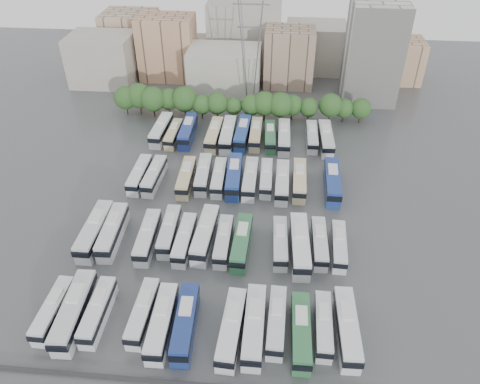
# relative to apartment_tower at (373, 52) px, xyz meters

# --- Properties ---
(ground) EXTENTS (220.00, 220.00, 0.00)m
(ground) POSITION_rel_apartment_tower_xyz_m (-34.00, -58.00, -13.00)
(ground) COLOR #424447
(ground) RESTS_ON ground
(parapet) EXTENTS (56.00, 0.50, 0.50)m
(parapet) POSITION_rel_apartment_tower_xyz_m (-34.00, -91.00, -12.75)
(parapet) COLOR #2D2D30
(parapet) RESTS_ON ground
(tree_line) EXTENTS (65.79, 7.94, 8.30)m
(tree_line) POSITION_rel_apartment_tower_xyz_m (-36.82, -15.93, -8.51)
(tree_line) COLOR black
(tree_line) RESTS_ON ground
(city_buildings) EXTENTS (102.00, 35.00, 20.00)m
(city_buildings) POSITION_rel_apartment_tower_xyz_m (-41.46, 13.86, -5.13)
(city_buildings) COLOR #9E998E
(city_buildings) RESTS_ON ground
(apartment_tower) EXTENTS (14.00, 14.00, 26.00)m
(apartment_tower) POSITION_rel_apartment_tower_xyz_m (0.00, 0.00, 0.00)
(apartment_tower) COLOR silver
(apartment_tower) RESTS_ON ground
(electricity_pylon) EXTENTS (9.00, 6.91, 33.83)m
(electricity_pylon) POSITION_rel_apartment_tower_xyz_m (-32.00, -8.00, 5.66)
(electricity_pylon) COLOR slate
(electricity_pylon) RESTS_ON ground
(bus_r0_s0) EXTENTS (2.61, 11.23, 3.51)m
(bus_r0_s0) POSITION_rel_apartment_tower_xyz_m (-55.50, -82.00, -11.28)
(bus_r0_s0) COLOR silver
(bus_r0_s0) RESTS_ON ground
(bus_r0_s1) EXTENTS (3.60, 13.77, 4.28)m
(bus_r0_s1) POSITION_rel_apartment_tower_xyz_m (-52.13, -82.24, -10.90)
(bus_r0_s1) COLOR silver
(bus_r0_s1) RESTS_ON ground
(bus_r0_s2) EXTENTS (2.60, 11.47, 3.59)m
(bus_r0_s2) POSITION_rel_apartment_tower_xyz_m (-48.86, -81.69, -11.24)
(bus_r0_s2) COLOR silver
(bus_r0_s2) RESTS_ON ground
(bus_r0_s4) EXTENTS (2.68, 11.37, 3.55)m
(bus_r0_s4) POSITION_rel_apartment_tower_xyz_m (-42.18, -81.27, -11.26)
(bus_r0_s4) COLOR silver
(bus_r0_s4) RESTS_ON ground
(bus_r0_s5) EXTENTS (2.98, 12.55, 3.92)m
(bus_r0_s5) POSITION_rel_apartment_tower_xyz_m (-38.95, -82.92, -11.07)
(bus_r0_s5) COLOR silver
(bus_r0_s5) RESTS_ON ground
(bus_r0_s6) EXTENTS (3.31, 12.73, 3.96)m
(bus_r0_s6) POSITION_rel_apartment_tower_xyz_m (-35.60, -82.70, -11.06)
(bus_r0_s6) COLOR navy
(bus_r0_s6) RESTS_ON ground
(bus_r0_s8) EXTENTS (3.40, 12.72, 3.95)m
(bus_r0_s8) POSITION_rel_apartment_tower_xyz_m (-28.92, -83.01, -11.06)
(bus_r0_s8) COLOR silver
(bus_r0_s8) RESTS_ON ground
(bus_r0_s9) EXTENTS (2.86, 12.99, 4.07)m
(bus_r0_s9) POSITION_rel_apartment_tower_xyz_m (-25.76, -82.31, -11.00)
(bus_r0_s9) COLOR silver
(bus_r0_s9) RESTS_ON ground
(bus_r0_s10) EXTENTS (2.79, 11.44, 3.57)m
(bus_r0_s10) POSITION_rel_apartment_tower_xyz_m (-22.62, -81.11, -11.25)
(bus_r0_s10) COLOR silver
(bus_r0_s10) RESTS_ON ground
(bus_r0_s11) EXTENTS (2.81, 12.20, 3.82)m
(bus_r0_s11) POSITION_rel_apartment_tower_xyz_m (-19.16, -82.63, -11.13)
(bus_r0_s11) COLOR #2F6E40
(bus_r0_s11) RESTS_ON ground
(bus_r0_s12) EXTENTS (2.54, 10.83, 3.38)m
(bus_r0_s12) POSITION_rel_apartment_tower_xyz_m (-15.92, -81.08, -11.34)
(bus_r0_s12) COLOR silver
(bus_r0_s12) RESTS_ON ground
(bus_r0_s13) EXTENTS (3.11, 12.84, 4.01)m
(bus_r0_s13) POSITION_rel_apartment_tower_xyz_m (-12.65, -81.41, -11.03)
(bus_r0_s13) COLOR silver
(bus_r0_s13) RESTS_ON ground
(bus_r1_s0) EXTENTS (2.98, 13.60, 4.27)m
(bus_r1_s0) POSITION_rel_apartment_tower_xyz_m (-55.26, -64.55, -10.91)
(bus_r1_s0) COLOR silver
(bus_r1_s0) RESTS_ON ground
(bus_r1_s1) EXTENTS (3.28, 12.93, 4.03)m
(bus_r1_s1) POSITION_rel_apartment_tower_xyz_m (-52.13, -64.39, -11.02)
(bus_r1_s1) COLOR silver
(bus_r1_s1) RESTS_ON ground
(bus_r1_s3) EXTENTS (3.03, 12.18, 3.80)m
(bus_r1_s3) POSITION_rel_apartment_tower_xyz_m (-45.63, -65.04, -11.14)
(bus_r1_s3) COLOR silver
(bus_r1_s3) RESTS_ON ground
(bus_r1_s4) EXTENTS (2.87, 11.75, 3.67)m
(bus_r1_s4) POSITION_rel_apartment_tower_xyz_m (-42.23, -63.10, -11.20)
(bus_r1_s4) COLOR silver
(bus_r1_s4) RESTS_ON ground
(bus_r1_s5) EXTENTS (2.67, 11.54, 3.61)m
(bus_r1_s5) POSITION_rel_apartment_tower_xyz_m (-39.08, -65.04, -11.23)
(bus_r1_s5) COLOR silver
(bus_r1_s5) RESTS_ON ground
(bus_r1_s6) EXTENTS (3.54, 13.28, 4.13)m
(bus_r1_s6) POSITION_rel_apartment_tower_xyz_m (-35.67, -63.64, -10.97)
(bus_r1_s6) COLOR silver
(bus_r1_s6) RESTS_ON ground
(bus_r1_s7) EXTENTS (2.46, 11.25, 3.53)m
(bus_r1_s7) POSITION_rel_apartment_tower_xyz_m (-32.31, -64.76, -11.27)
(bus_r1_s7) COLOR silver
(bus_r1_s7) RESTS_ON ground
(bus_r1_s8) EXTENTS (3.09, 12.44, 3.88)m
(bus_r1_s8) POSITION_rel_apartment_tower_xyz_m (-29.13, -64.98, -11.10)
(bus_r1_s8) COLOR #2E6C43
(bus_r1_s8) RESTS_ON ground
(bus_r1_s10) EXTENTS (2.90, 11.40, 3.55)m
(bus_r1_s10) POSITION_rel_apartment_tower_xyz_m (-22.51, -64.31, -11.26)
(bus_r1_s10) COLOR silver
(bus_r1_s10) RESTS_ON ground
(bus_r1_s11) EXTENTS (3.59, 13.80, 4.29)m
(bus_r1_s11) POSITION_rel_apartment_tower_xyz_m (-19.14, -65.00, -10.89)
(bus_r1_s11) COLOR silver
(bus_r1_s11) RESTS_ON ground
(bus_r1_s12) EXTENTS (2.61, 11.29, 3.53)m
(bus_r1_s12) POSITION_rel_apartment_tower_xyz_m (-15.74, -63.76, -11.27)
(bus_r1_s12) COLOR silver
(bus_r1_s12) RESTS_ON ground
(bus_r1_s13) EXTENTS (2.78, 10.89, 3.39)m
(bus_r1_s13) POSITION_rel_apartment_tower_xyz_m (-12.43, -64.08, -11.34)
(bus_r1_s13) COLOR silver
(bus_r1_s13) RESTS_ON ground
(bus_r2_s1) EXTENTS (2.74, 11.76, 3.68)m
(bus_r2_s1) POSITION_rel_apartment_tower_xyz_m (-52.20, -46.16, -11.19)
(bus_r2_s1) COLOR silver
(bus_r2_s1) RESTS_ON ground
(bus_r2_s2) EXTENTS (3.04, 11.84, 3.68)m
(bus_r2_s2) POSITION_rel_apartment_tower_xyz_m (-49.06, -46.23, -11.19)
(bus_r2_s2) COLOR silver
(bus_r2_s2) RESTS_ON ground
(bus_r2_s4) EXTENTS (2.92, 12.07, 3.77)m
(bus_r2_s4) POSITION_rel_apartment_tower_xyz_m (-42.32, -46.32, -11.15)
(bus_r2_s4) COLOR #CDBD8D
(bus_r2_s4) RESTS_ON ground
(bus_r2_s5) EXTENTS (3.12, 12.13, 3.77)m
(bus_r2_s5) POSITION_rel_apartment_tower_xyz_m (-38.97, -44.84, -11.15)
(bus_r2_s5) COLOR silver
(bus_r2_s5) RESTS_ON ground
(bus_r2_s6) EXTENTS (2.78, 11.43, 3.57)m
(bus_r2_s6) POSITION_rel_apartment_tower_xyz_m (-35.59, -45.56, -11.25)
(bus_r2_s6) COLOR silver
(bus_r2_s6) RESTS_ON ground
(bus_r2_s7) EXTENTS (3.38, 13.35, 4.16)m
(bus_r2_s7) POSITION_rel_apartment_tower_xyz_m (-32.51, -45.20, -10.96)
(bus_r2_s7) COLOR navy
(bus_r2_s7) RESTS_ON ground
(bus_r2_s8) EXTENTS (2.71, 12.33, 3.87)m
(bus_r2_s8) POSITION_rel_apartment_tower_xyz_m (-29.08, -45.64, -11.10)
(bus_r2_s8) COLOR silver
(bus_r2_s8) RESTS_ON ground
(bus_r2_s9) EXTENTS (2.59, 11.25, 3.52)m
(bus_r2_s9) POSITION_rel_apartment_tower_xyz_m (-25.84, -44.85, -11.27)
(bus_r2_s9) COLOR silver
(bus_r2_s9) RESTS_ON ground
(bus_r2_s10) EXTENTS (2.79, 12.42, 3.89)m
(bus_r2_s10) POSITION_rel_apartment_tower_xyz_m (-22.53, -46.22, -11.09)
(bus_r2_s10) COLOR silver
(bus_r2_s10) RESTS_ON ground
(bus_r2_s11) EXTENTS (2.86, 12.37, 3.87)m
(bus_r2_s11) POSITION_rel_apartment_tower_xyz_m (-19.03, -45.22, -11.10)
(bus_r2_s11) COLOR beige
(bus_r2_s11) RESTS_ON ground
(bus_r2_s13) EXTENTS (3.16, 13.51, 4.23)m
(bus_r2_s13) POSITION_rel_apartment_tower_xyz_m (-12.37, -45.35, -10.93)
(bus_r2_s13) COLOR navy
(bus_r2_s13) RESTS_ON ground
(bus_r3_s1) EXTENTS (3.32, 12.93, 4.02)m
(bus_r3_s1) POSITION_rel_apartment_tower_xyz_m (-52.03, -27.07, -11.02)
(bus_r3_s1) COLOR silver
(bus_r3_s1) RESTS_ON ground
(bus_r3_s2) EXTENTS (2.75, 11.07, 3.45)m
(bus_r3_s2) POSITION_rel_apartment_tower_xyz_m (-48.73, -28.34, -11.31)
(bus_r3_s2) COLOR #CABB8B
(bus_r3_s2) RESTS_ON ground
(bus_r3_s3) EXTENTS (2.95, 13.00, 4.07)m
(bus_r3_s3) POSITION_rel_apartment_tower_xyz_m (-45.53, -27.08, -11.00)
(bus_r3_s3) COLOR navy
(bus_r3_s3) RESTS_ON ground
(bus_r3_s5) EXTENTS (3.14, 12.80, 3.99)m
(bus_r3_s5) POSITION_rel_apartment_tower_xyz_m (-38.98, -28.24, -11.04)
(bus_r3_s5) COLOR beige
(bus_r3_s5) RESTS_ON ground
(bus_r3_s6) EXTENTS (2.96, 13.30, 4.17)m
(bus_r3_s6) POSITION_rel_apartment_tower_xyz_m (-35.74, -27.97, -10.95)
(bus_r3_s6) COLOR silver
(bus_r3_s6) RESTS_ON ground
(bus_r3_s7) EXTENTS (3.38, 13.27, 4.13)m
(bus_r3_s7) POSITION_rel_apartment_tower_xyz_m (-32.33, -27.04, -10.97)
(bus_r3_s7) COLOR navy
(bus_r3_s7) RESTS_ON ground
(bus_r3_s8) EXTENTS (2.68, 12.10, 3.79)m
(bus_r3_s8) POSITION_rel_apartment_tower_xyz_m (-29.19, -26.88, -11.14)
(bus_r3_s8) COLOR tan
(bus_r3_s8) RESTS_ON ground
(bus_r3_s9) EXTENTS (3.03, 11.61, 3.61)m
(bus_r3_s9) POSITION_rel_apartment_tower_xyz_m (-25.76, -27.55, -11.23)
(bus_r3_s9) COLOR #2C673E
(bus_r3_s9) RESTS_ON ground
(bus_r3_s10) EXTENTS (2.97, 12.82, 4.01)m
(bus_r3_s10) POSITION_rel_apartment_tower_xyz_m (-22.49, -27.87, -11.03)
(bus_r3_s10) COLOR silver
(bus_r3_s10) RESTS_ON ground
(bus_r3_s12) EXTENTS (2.59, 11.55, 3.62)m
(bus_r3_s12) POSITION_rel_apartment_tower_xyz_m (-15.92, -26.76, -11.22)
(bus_r3_s12) COLOR silver
(bus_r3_s12) RESTS_ON ground
(bus_r3_s13) EXTENTS (3.24, 13.07, 4.07)m
(bus_r3_s13) POSITION_rel_apartment_tower_xyz_m (-12.69, -27.71, -11.00)
(bus_r3_s13) COLOR silver
(bus_r3_s13) RESTS_ON ground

